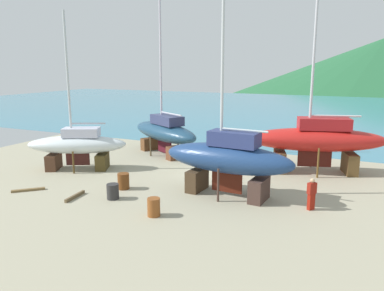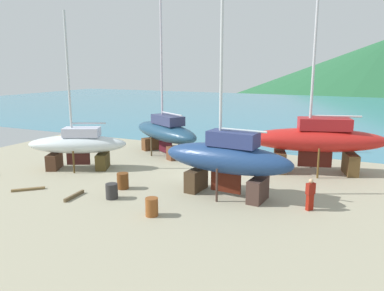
{
  "view_description": "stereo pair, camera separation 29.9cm",
  "coord_description": "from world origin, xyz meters",
  "px_view_note": "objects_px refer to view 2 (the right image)",
  "views": [
    {
      "loc": [
        8.89,
        -22.61,
        6.97
      ],
      "look_at": [
        -1.59,
        0.1,
        1.73
      ],
      "focal_mm": 35.85,
      "sensor_mm": 36.0,
      "label": 1
    },
    {
      "loc": [
        9.16,
        -22.49,
        6.97
      ],
      "look_at": [
        -1.59,
        0.1,
        1.73
      ],
      "focal_mm": 35.85,
      "sensor_mm": 36.0,
      "label": 2
    }
  ],
  "objects_px": {
    "worker": "(310,194)",
    "sailboat_mid_port": "(317,140)",
    "sailboat_small_center": "(227,158)",
    "barrel_rust_mid": "(112,191)",
    "sailboat_far_slipway": "(78,145)",
    "barrel_rust_far": "(123,181)",
    "sailboat_large_starboard": "(165,131)",
    "barrel_rust_near": "(152,207)"
  },
  "relations": [
    {
      "from": "worker",
      "to": "sailboat_mid_port",
      "type": "bearing_deg",
      "value": -47.35
    },
    {
      "from": "sailboat_small_center",
      "to": "barrel_rust_mid",
      "type": "height_order",
      "value": "sailboat_small_center"
    },
    {
      "from": "sailboat_far_slipway",
      "to": "barrel_rust_mid",
      "type": "height_order",
      "value": "sailboat_far_slipway"
    },
    {
      "from": "sailboat_mid_port",
      "to": "worker",
      "type": "relative_size",
      "value": 8.22
    },
    {
      "from": "sailboat_small_center",
      "to": "barrel_rust_far",
      "type": "distance_m",
      "value": 6.19
    },
    {
      "from": "sailboat_small_center",
      "to": "barrel_rust_far",
      "type": "height_order",
      "value": "sailboat_small_center"
    },
    {
      "from": "sailboat_far_slipway",
      "to": "barrel_rust_mid",
      "type": "bearing_deg",
      "value": 118.91
    },
    {
      "from": "worker",
      "to": "barrel_rust_far",
      "type": "distance_m",
      "value": 10.33
    },
    {
      "from": "sailboat_large_starboard",
      "to": "worker",
      "type": "height_order",
      "value": "sailboat_large_starboard"
    },
    {
      "from": "sailboat_small_center",
      "to": "sailboat_large_starboard",
      "type": "xyz_separation_m",
      "value": [
        -7.92,
        7.38,
        -0.25
      ]
    },
    {
      "from": "sailboat_mid_port",
      "to": "barrel_rust_near",
      "type": "height_order",
      "value": "sailboat_mid_port"
    },
    {
      "from": "sailboat_small_center",
      "to": "barrel_rust_near",
      "type": "xyz_separation_m",
      "value": [
        -2.15,
        -4.22,
        -1.65
      ]
    },
    {
      "from": "sailboat_mid_port",
      "to": "barrel_rust_far",
      "type": "height_order",
      "value": "sailboat_mid_port"
    },
    {
      "from": "sailboat_small_center",
      "to": "worker",
      "type": "bearing_deg",
      "value": -179.66
    },
    {
      "from": "sailboat_small_center",
      "to": "barrel_rust_far",
      "type": "relative_size",
      "value": 14.87
    },
    {
      "from": "barrel_rust_near",
      "to": "barrel_rust_mid",
      "type": "xyz_separation_m",
      "value": [
        -3.18,
        1.13,
        -0.03
      ]
    },
    {
      "from": "sailboat_large_starboard",
      "to": "barrel_rust_far",
      "type": "xyz_separation_m",
      "value": [
        2.12,
        -8.81,
        -1.38
      ]
    },
    {
      "from": "sailboat_small_center",
      "to": "barrel_rust_far",
      "type": "xyz_separation_m",
      "value": [
        -5.8,
        -1.43,
        -1.63
      ]
    },
    {
      "from": "worker",
      "to": "sailboat_far_slipway",
      "type": "bearing_deg",
      "value": 32.26
    },
    {
      "from": "sailboat_far_slipway",
      "to": "barrel_rust_far",
      "type": "distance_m",
      "value": 5.93
    },
    {
      "from": "sailboat_small_center",
      "to": "barrel_rust_mid",
      "type": "xyz_separation_m",
      "value": [
        -5.33,
        -3.09,
        -1.67
      ]
    },
    {
      "from": "sailboat_large_starboard",
      "to": "barrel_rust_mid",
      "type": "xyz_separation_m",
      "value": [
        2.59,
        -10.47,
        -1.42
      ]
    },
    {
      "from": "sailboat_large_starboard",
      "to": "barrel_rust_mid",
      "type": "relative_size",
      "value": 16.56
    },
    {
      "from": "worker",
      "to": "barrel_rust_near",
      "type": "xyz_separation_m",
      "value": [
        -6.62,
        -3.94,
        -0.39
      ]
    },
    {
      "from": "worker",
      "to": "sailboat_small_center",
      "type": "bearing_deg",
      "value": 32.95
    },
    {
      "from": "sailboat_large_starboard",
      "to": "sailboat_mid_port",
      "type": "bearing_deg",
      "value": -152.54
    },
    {
      "from": "barrel_rust_mid",
      "to": "barrel_rust_far",
      "type": "bearing_deg",
      "value": 105.74
    },
    {
      "from": "worker",
      "to": "barrel_rust_far",
      "type": "relative_size",
      "value": 1.75
    },
    {
      "from": "barrel_rust_mid",
      "to": "worker",
      "type": "bearing_deg",
      "value": 16.0
    },
    {
      "from": "worker",
      "to": "barrel_rust_far",
      "type": "xyz_separation_m",
      "value": [
        -10.26,
        -1.15,
        -0.37
      ]
    },
    {
      "from": "sailboat_small_center",
      "to": "sailboat_large_starboard",
      "type": "distance_m",
      "value": 10.83
    },
    {
      "from": "sailboat_mid_port",
      "to": "worker",
      "type": "distance_m",
      "value": 7.29
    },
    {
      "from": "sailboat_far_slipway",
      "to": "barrel_rust_mid",
      "type": "xyz_separation_m",
      "value": [
        5.78,
        -3.99,
        -1.27
      ]
    },
    {
      "from": "barrel_rust_far",
      "to": "worker",
      "type": "bearing_deg",
      "value": 6.39
    },
    {
      "from": "sailboat_mid_port",
      "to": "barrel_rust_near",
      "type": "bearing_deg",
      "value": 45.13
    },
    {
      "from": "worker",
      "to": "barrel_rust_mid",
      "type": "xyz_separation_m",
      "value": [
        -9.79,
        -2.81,
        -0.42
      ]
    },
    {
      "from": "sailboat_small_center",
      "to": "sailboat_large_starboard",
      "type": "relative_size",
      "value": 1.0
    },
    {
      "from": "barrel_rust_mid",
      "to": "barrel_rust_near",
      "type": "bearing_deg",
      "value": -19.63
    },
    {
      "from": "sailboat_far_slipway",
      "to": "worker",
      "type": "bearing_deg",
      "value": 149.19
    },
    {
      "from": "sailboat_large_starboard",
      "to": "barrel_rust_near",
      "type": "height_order",
      "value": "sailboat_large_starboard"
    },
    {
      "from": "sailboat_mid_port",
      "to": "barrel_rust_mid",
      "type": "xyz_separation_m",
      "value": [
        -9.04,
        -9.93,
        -1.79
      ]
    },
    {
      "from": "barrel_rust_near",
      "to": "barrel_rust_mid",
      "type": "height_order",
      "value": "barrel_rust_near"
    }
  ]
}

